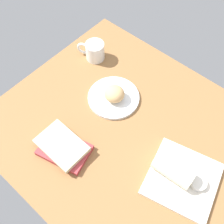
{
  "coord_description": "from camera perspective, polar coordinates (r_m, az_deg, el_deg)",
  "views": [
    {
      "loc": [
        27.91,
        -43.88,
        102.2
      ],
      "look_at": [
        -11.54,
        1.31,
        7.0
      ],
      "focal_mm": 44.07,
      "sensor_mm": 36.0,
      "label": 1
    }
  ],
  "objects": [
    {
      "name": "dining_table",
      "position": [
        1.13,
        3.99,
        -5.04
      ],
      "size": [
        110.0,
        90.0,
        4.0
      ],
      "primitive_type": "cube",
      "color": "olive",
      "rests_on": "ground"
    },
    {
      "name": "round_plate",
      "position": [
        1.19,
        0.33,
        3.04
      ],
      "size": [
        22.33,
        22.33,
        1.4
      ],
      "primitive_type": "cylinder",
      "color": "white",
      "rests_on": "dining_table"
    },
    {
      "name": "scone_pastry",
      "position": [
        1.16,
        0.49,
        3.79
      ],
      "size": [
        10.47,
        10.36,
        6.32
      ],
      "primitive_type": "ellipsoid",
      "rotation": [
        0.0,
        0.0,
        0.25
      ],
      "color": "tan",
      "rests_on": "round_plate"
    },
    {
      "name": "square_plate",
      "position": [
        1.06,
        14.39,
        -13.29
      ],
      "size": [
        29.29,
        29.29,
        1.6
      ],
      "primitive_type": "cube",
      "rotation": [
        0.0,
        0.0,
        0.24
      ],
      "color": "silver",
      "rests_on": "dining_table"
    },
    {
      "name": "sauce_cup",
      "position": [
        1.05,
        17.51,
        -13.92
      ],
      "size": [
        5.64,
        5.64,
        2.05
      ],
      "color": "silver",
      "rests_on": "square_plate"
    },
    {
      "name": "breakfast_wrap",
      "position": [
        1.02,
        12.55,
        -11.67
      ],
      "size": [
        15.17,
        8.14,
        6.98
      ],
      "primitive_type": "cylinder",
      "rotation": [
        1.57,
        0.0,
        1.65
      ],
      "color": "beige",
      "rests_on": "square_plate"
    },
    {
      "name": "book_stack",
      "position": [
        1.07,
        -10.1,
        -7.31
      ],
      "size": [
        21.52,
        17.08,
        4.35
      ],
      "color": "#A53338",
      "rests_on": "dining_table"
    },
    {
      "name": "coffee_mug",
      "position": [
        1.32,
        -3.7,
        12.57
      ],
      "size": [
        12.94,
        8.81,
        8.7
      ],
      "color": "white",
      "rests_on": "dining_table"
    }
  ]
}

